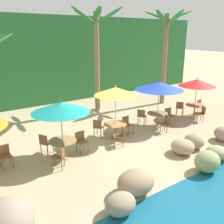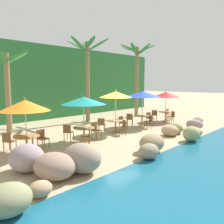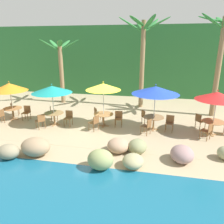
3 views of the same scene
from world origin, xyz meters
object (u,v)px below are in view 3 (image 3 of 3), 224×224
object	(u,v)px
chair_orange_inland	(14,108)
chair_blue_inland	(145,116)
chair_orange_left	(0,115)
chair_blue_seaward	(170,122)
dining_table_orange	(13,110)
umbrella_teal	(52,89)
chair_yellow_inland	(97,113)
umbrella_yellow	(103,87)
umbrella_blue	(155,90)
chair_orange_seaward	(27,112)
umbrella_red	(217,96)
chair_yellow_left	(95,122)
chair_blue_left	(147,126)
palm_tree_third	(221,48)
dining_table_yellow	(104,116)
palm_tree_nearest	(61,61)
umbrella_orange	(9,87)
chair_teal_left	(41,120)
chair_red_left	(208,130)
chair_yellow_seaward	(119,118)
dining_table_teal	(54,115)
chair_teal_seaward	(69,117)
chair_teal_inland	(53,112)
dining_table_blue	(154,119)
chair_red_inland	(200,120)
dining_table_red	(213,123)
palm_tree_second	(143,48)

from	to	relation	value
chair_orange_inland	chair_blue_inland	distance (m)	8.52
chair_orange_left	chair_blue_seaward	size ratio (longest dim) A/B	1.00
dining_table_orange	umbrella_teal	bearing A→B (deg)	-6.81
umbrella_teal	chair_yellow_inland	bearing A→B (deg)	24.42
umbrella_yellow	umbrella_blue	distance (m)	2.80
chair_orange_seaward	umbrella_red	size ratio (longest dim) A/B	0.36
chair_orange_seaward	chair_yellow_left	world-z (taller)	same
chair_blue_left	palm_tree_third	world-z (taller)	palm_tree_third
dining_table_yellow	chair_yellow_left	bearing A→B (deg)	-110.42
umbrella_teal	palm_tree_nearest	xyz separation A→B (m)	(-1.59, 4.85, 1.11)
umbrella_orange	palm_tree_nearest	distance (m)	4.84
chair_orange_left	chair_blue_seaward	bearing A→B (deg)	5.01
umbrella_orange	umbrella_teal	distance (m)	2.95
chair_teal_left	chair_blue_seaward	distance (m)	7.04
palm_tree_third	chair_blue_left	bearing A→B (deg)	-134.70
chair_blue_inland	chair_teal_left	bearing A→B (deg)	-161.70
chair_blue_seaward	dining_table_yellow	bearing A→B (deg)	-179.86
umbrella_blue	chair_red_left	world-z (taller)	umbrella_blue
chair_blue_inland	chair_yellow_seaward	bearing A→B (deg)	-159.32
dining_table_teal	chair_teal_left	world-z (taller)	chair_teal_left
chair_blue_left	chair_red_left	size ratio (longest dim) A/B	1.00
dining_table_yellow	chair_yellow_seaward	world-z (taller)	chair_yellow_seaward
umbrella_teal	palm_tree_third	bearing A→B (deg)	21.49
umbrella_orange	chair_yellow_left	distance (m)	5.74
chair_yellow_seaward	chair_teal_seaward	bearing A→B (deg)	-170.17
chair_teal_inland	chair_blue_left	xyz separation A→B (m)	(5.81, -1.09, 0.00)
chair_yellow_seaward	dining_table_blue	world-z (taller)	chair_yellow_seaward
umbrella_teal	palm_tree_third	size ratio (longest dim) A/B	0.39
umbrella_blue	chair_teal_inland	bearing A→B (deg)	177.32
dining_table_teal	chair_blue_left	distance (m)	5.36
chair_yellow_seaward	umbrella_red	bearing A→B (deg)	-2.51
umbrella_red	chair_red_inland	size ratio (longest dim) A/B	2.75
dining_table_blue	dining_table_orange	bearing A→B (deg)	-179.45
chair_orange_seaward	chair_teal_inland	size ratio (longest dim) A/B	1.00
dining_table_blue	chair_blue_inland	distance (m)	0.86
chair_orange_left	dining_table_yellow	size ratio (longest dim) A/B	0.79
chair_orange_inland	dining_table_yellow	xyz separation A→B (m)	(6.24, -0.68, 0.10)
chair_teal_left	chair_yellow_inland	bearing A→B (deg)	32.91
chair_orange_seaward	dining_table_teal	bearing A→B (deg)	-13.57
dining_table_blue	chair_red_inland	distance (m)	2.54
chair_teal_inland	palm_tree_third	bearing A→B (deg)	16.80
umbrella_yellow	chair_blue_seaward	distance (m)	4.06
umbrella_teal	palm_tree_third	world-z (taller)	palm_tree_third
umbrella_teal	chair_yellow_inland	distance (m)	2.98
umbrella_orange	umbrella_blue	xyz separation A→B (m)	(8.58, 0.08, 0.16)
chair_yellow_inland	palm_tree_third	xyz separation A→B (m)	(7.07, 2.65, 3.74)
dining_table_blue	umbrella_red	size ratio (longest dim) A/B	0.46
umbrella_teal	dining_table_red	xyz separation A→B (m)	(8.66, 0.35, -1.49)
palm_tree_second	chair_orange_seaward	bearing A→B (deg)	-147.30
chair_yellow_seaward	chair_blue_left	xyz separation A→B (m)	(1.67, -0.94, 0.00)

